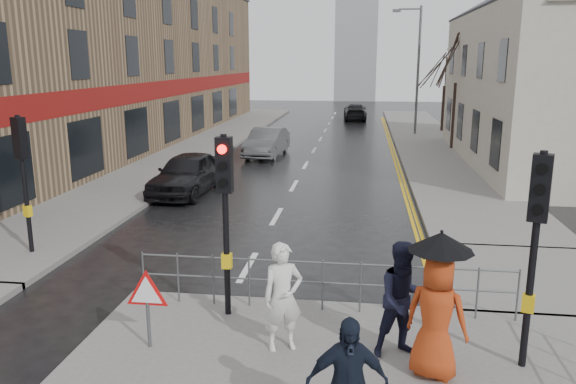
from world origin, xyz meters
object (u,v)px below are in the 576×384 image
(pedestrian_a, at_px, (283,297))
(car_mid, at_px, (267,142))
(car_parked, at_px, (187,174))
(pedestrian_with_umbrella, at_px, (437,303))
(pedestrian_b, at_px, (404,300))

(pedestrian_a, height_order, car_mid, pedestrian_a)
(pedestrian_a, height_order, car_parked, pedestrian_a)
(car_parked, bearing_deg, car_mid, 84.64)
(pedestrian_with_umbrella, relative_size, car_mid, 0.52)
(pedestrian_with_umbrella, height_order, car_mid, pedestrian_with_umbrella)
(car_parked, bearing_deg, pedestrian_a, -60.81)
(pedestrian_b, relative_size, car_parked, 0.43)
(pedestrian_a, height_order, pedestrian_with_umbrella, pedestrian_with_umbrella)
(pedestrian_a, relative_size, pedestrian_b, 0.95)
(pedestrian_b, distance_m, car_parked, 13.14)
(pedestrian_a, distance_m, pedestrian_b, 1.94)
(pedestrian_a, relative_size, car_mid, 0.42)
(pedestrian_with_umbrella, xyz_separation_m, car_parked, (-7.50, 11.63, -0.57))
(pedestrian_b, relative_size, pedestrian_with_umbrella, 0.84)
(pedestrian_b, bearing_deg, pedestrian_a, 163.32)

